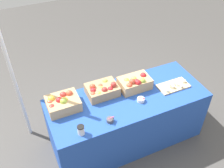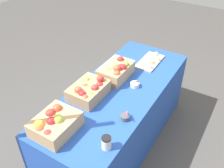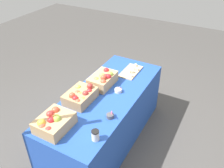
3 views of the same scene
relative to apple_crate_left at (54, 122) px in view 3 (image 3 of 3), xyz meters
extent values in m
plane|color=#474442|center=(0.74, -0.15, -0.82)|extent=(10.00, 10.00, 0.00)
cube|color=#234CAD|center=(0.74, -0.15, -0.45)|extent=(1.90, 0.76, 0.74)
cube|color=tan|center=(0.01, 0.00, -0.01)|extent=(0.36, 0.29, 0.13)
sphere|color=gold|center=(0.02, -0.02, 0.04)|extent=(0.08, 0.08, 0.08)
sphere|color=red|center=(-0.03, 0.00, 0.05)|extent=(0.08, 0.08, 0.08)
sphere|color=#B2332D|center=(0.04, 0.07, 0.05)|extent=(0.08, 0.08, 0.08)
sphere|color=#D14C33|center=(-0.12, 0.02, 0.03)|extent=(0.08, 0.08, 0.08)
sphere|color=#99B742|center=(0.01, -0.04, 0.05)|extent=(0.08, 0.08, 0.08)
sphere|color=gold|center=(-0.10, 0.05, 0.05)|extent=(0.08, 0.08, 0.08)
sphere|color=#D14C33|center=(0.10, 0.05, 0.05)|extent=(0.08, 0.08, 0.08)
sphere|color=#B2332D|center=(-0.13, -0.05, 0.02)|extent=(0.08, 0.08, 0.08)
cube|color=tan|center=(0.49, 0.03, -0.02)|extent=(0.36, 0.27, 0.12)
sphere|color=red|center=(0.56, -0.05, 0.03)|extent=(0.07, 0.07, 0.07)
sphere|color=#D14C33|center=(0.38, 0.06, 0.06)|extent=(0.07, 0.07, 0.07)
sphere|color=#99B742|center=(0.47, 0.02, 0.02)|extent=(0.07, 0.07, 0.07)
sphere|color=red|center=(0.37, 0.00, 0.04)|extent=(0.07, 0.07, 0.07)
sphere|color=#B2332D|center=(0.49, -0.04, 0.05)|extent=(0.07, 0.07, 0.07)
sphere|color=#B2332D|center=(0.61, -0.02, 0.06)|extent=(0.07, 0.07, 0.07)
sphere|color=#D14C33|center=(0.48, 0.05, 0.02)|extent=(0.07, 0.07, 0.07)
sphere|color=#B2C64C|center=(0.56, 0.10, 0.04)|extent=(0.07, 0.07, 0.07)
sphere|color=#D14C33|center=(0.35, -0.04, 0.02)|extent=(0.07, 0.07, 0.07)
sphere|color=#99B742|center=(0.41, -0.06, 0.02)|extent=(0.07, 0.07, 0.07)
cube|color=tan|center=(0.90, -0.03, -0.01)|extent=(0.38, 0.25, 0.14)
sphere|color=#D14C33|center=(0.83, -0.08, 0.08)|extent=(0.07, 0.07, 0.07)
sphere|color=red|center=(0.88, -0.09, 0.06)|extent=(0.07, 0.07, 0.07)
sphere|color=red|center=(1.02, -0.01, 0.06)|extent=(0.07, 0.07, 0.07)
sphere|color=#B2C64C|center=(0.88, -0.03, 0.06)|extent=(0.07, 0.07, 0.07)
sphere|color=#99B742|center=(0.80, 0.00, 0.04)|extent=(0.07, 0.07, 0.07)
sphere|color=#99B742|center=(0.96, -0.10, 0.06)|extent=(0.07, 0.07, 0.07)
sphere|color=#D14C33|center=(0.78, -0.10, 0.05)|extent=(0.07, 0.07, 0.07)
sphere|color=red|center=(0.89, -0.11, 0.06)|extent=(0.07, 0.07, 0.07)
cube|color=#D1B284|center=(1.34, -0.21, -0.07)|extent=(0.39, 0.20, 0.02)
cube|color=beige|center=(1.50, -0.21, -0.04)|extent=(0.04, 0.04, 0.03)
cube|color=beige|center=(1.21, -0.28, -0.05)|extent=(0.04, 0.04, 0.03)
cube|color=beige|center=(1.30, -0.21, -0.04)|extent=(0.05, 0.05, 0.04)
cube|color=beige|center=(1.39, -0.25, -0.04)|extent=(0.05, 0.05, 0.04)
cube|color=beige|center=(1.33, -0.19, -0.04)|extent=(0.05, 0.05, 0.04)
cube|color=beige|center=(1.40, -0.28, -0.04)|extent=(0.04, 0.04, 0.03)
cube|color=beige|center=(1.31, -0.24, -0.04)|extent=(0.05, 0.05, 0.04)
cylinder|color=#4C4C51|center=(0.40, -0.41, -0.06)|extent=(0.08, 0.08, 0.04)
cylinder|color=#EA598C|center=(0.41, -0.42, -0.01)|extent=(0.09, 0.05, 0.04)
cylinder|color=silver|center=(0.85, -0.27, -0.06)|extent=(0.09, 0.09, 0.04)
cylinder|color=#EA598C|center=(0.85, -0.29, -0.01)|extent=(0.09, 0.01, 0.06)
cylinder|color=silver|center=(0.07, -0.43, -0.03)|extent=(0.07, 0.07, 0.10)
cylinder|color=black|center=(0.07, -0.43, 0.03)|extent=(0.07, 0.07, 0.01)
camera|label=1|loc=(-0.34, -2.08, 1.99)|focal=41.07mm
camera|label=2|loc=(-0.95, -1.10, 1.41)|focal=40.24mm
camera|label=3|loc=(-1.22, -1.31, 1.58)|focal=37.87mm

